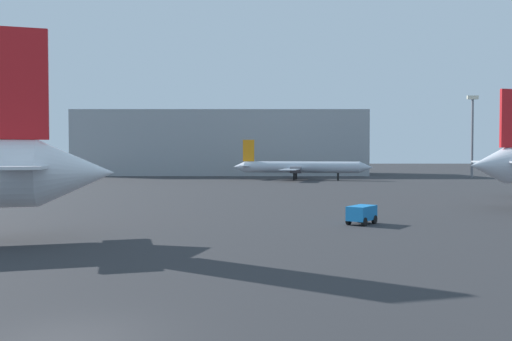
# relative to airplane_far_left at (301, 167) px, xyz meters

# --- Properties ---
(airplane_far_left) EXTENTS (27.50, 20.14, 8.02)m
(airplane_far_left) POSITION_rel_airplane_far_left_xyz_m (0.00, 0.00, 0.00)
(airplane_far_left) COLOR #B2BCCC
(airplane_far_left) RESTS_ON ground_plane
(baggage_cart) EXTENTS (2.47, 2.70, 1.30)m
(baggage_cart) POSITION_rel_airplane_far_left_xyz_m (-1.16, -66.17, -1.78)
(baggage_cart) COLOR #1972BF
(baggage_cart) RESTS_ON ground_plane
(light_mast_right) EXTENTS (2.40, 0.50, 17.86)m
(light_mast_right) POSITION_rel_airplane_far_left_xyz_m (38.54, 10.43, 7.63)
(light_mast_right) COLOR slate
(light_mast_right) RESTS_ON ground_plane
(terminal_building) EXTENTS (70.31, 27.81, 15.67)m
(terminal_building) POSITION_rel_airplane_far_left_xyz_m (-17.17, 32.46, 5.29)
(terminal_building) COLOR #999EA3
(terminal_building) RESTS_ON ground_plane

